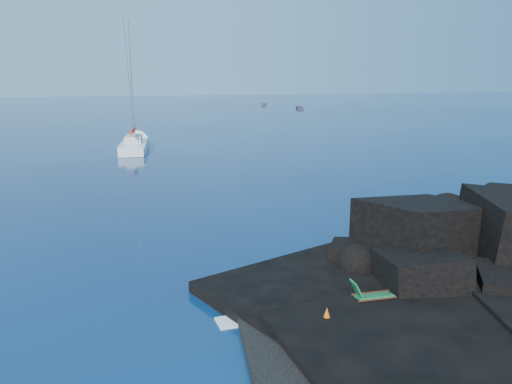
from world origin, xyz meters
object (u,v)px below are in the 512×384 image
deck_chair (374,291)px  sunbather (413,330)px  sailboat (135,150)px  distant_boat_b (300,109)px  marker_cone (327,316)px  distant_boat_a (264,105)px

deck_chair → sunbather: bearing=-84.8°
sailboat → distant_boat_b: bearing=61.2°
sunbather → distant_boat_b: sunbather is taller
sailboat → marker_cone: 45.54m
deck_chair → marker_cone: size_ratio=2.54×
deck_chair → distant_boat_a: bearing=77.1°
distant_boat_a → deck_chair: bearing=-86.0°
deck_chair → distant_boat_a: 126.81m
sailboat → distant_boat_b: size_ratio=3.21×
sunbather → marker_cone: 2.80m
distant_boat_b → marker_cone: bearing=-96.9°
deck_chair → distant_boat_b: bearing=72.6°
sunbather → marker_cone: (-2.46, 1.35, 0.15)m
distant_boat_b → distant_boat_a: bearing=118.3°
sailboat → distant_boat_b: 75.35m
deck_chair → sailboat: bearing=100.5°
sailboat → deck_chair: 44.89m
distant_boat_a → marker_cone: bearing=-86.8°
sunbather → distant_boat_a: size_ratio=0.41×
sailboat → distant_boat_b: sailboat is taller
distant_boat_a → sailboat: bearing=-97.7°
deck_chair → marker_cone: deck_chair is taller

